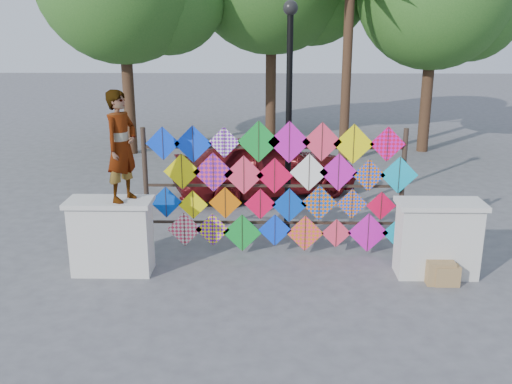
% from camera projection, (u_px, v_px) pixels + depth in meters
% --- Properties ---
extents(ground, '(80.00, 80.00, 0.00)m').
position_uv_depth(ground, '(273.00, 268.00, 9.81)').
color(ground, slate).
rests_on(ground, ground).
extents(parapet_left, '(1.40, 0.65, 1.28)m').
position_uv_depth(parapet_left, '(112.00, 236.00, 9.48)').
color(parapet_left, silver).
rests_on(parapet_left, ground).
extents(parapet_right, '(1.40, 0.65, 1.28)m').
position_uv_depth(parapet_right, '(438.00, 238.00, 9.38)').
color(parapet_right, silver).
rests_on(parapet_right, ground).
extents(kite_rack, '(4.89, 0.24, 2.44)m').
position_uv_depth(kite_rack, '(279.00, 187.00, 10.15)').
color(kite_rack, '#2F231A').
rests_on(kite_rack, ground).
extents(vendor_woman, '(0.66, 0.77, 1.79)m').
position_uv_depth(vendor_woman, '(121.00, 146.00, 9.04)').
color(vendor_woman, '#99999E').
rests_on(vendor_woman, parapet_left).
extents(sedan, '(4.74, 3.11, 1.50)m').
position_uv_depth(sedan, '(266.00, 165.00, 13.82)').
color(sedan, maroon).
rests_on(sedan, ground).
extents(lamppost, '(0.28, 0.28, 4.46)m').
position_uv_depth(lamppost, '(289.00, 97.00, 10.95)').
color(lamppost, black).
rests_on(lamppost, ground).
extents(cardboard_box_near, '(0.44, 0.39, 0.39)m').
position_uv_depth(cardboard_box_near, '(439.00, 271.00, 9.23)').
color(cardboard_box_near, '#956C48').
rests_on(cardboard_box_near, ground).
extents(cardboard_box_far, '(0.39, 0.36, 0.33)m').
position_uv_depth(cardboard_box_far, '(445.00, 273.00, 9.21)').
color(cardboard_box_far, '#956C48').
rests_on(cardboard_box_far, ground).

